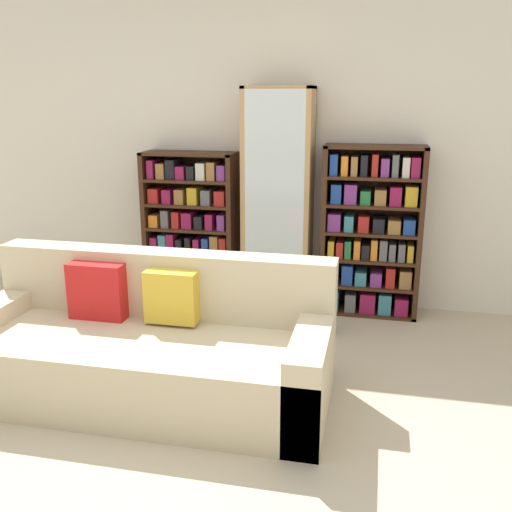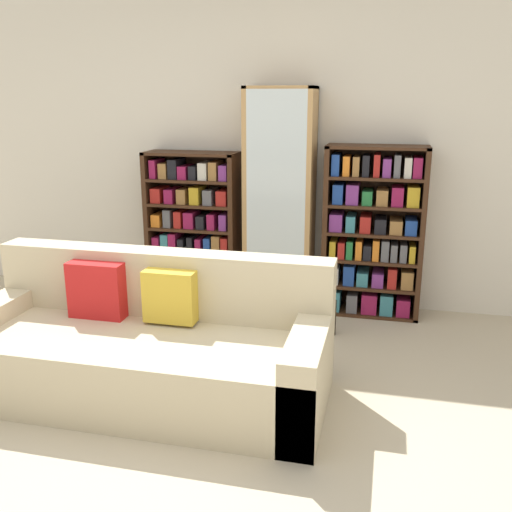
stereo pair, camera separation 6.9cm
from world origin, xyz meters
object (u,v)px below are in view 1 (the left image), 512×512
bookshelf_left (191,230)px  display_cabinet (278,202)px  bookshelf_right (371,234)px  wine_bottle (331,316)px  couch (148,350)px

bookshelf_left → display_cabinet: display_cabinet is taller
display_cabinet → bookshelf_right: size_ratio=1.32×
bookshelf_right → wine_bottle: bearing=-115.9°
bookshelf_right → wine_bottle: bookshelf_right is taller
couch → wine_bottle: size_ratio=6.17×
bookshelf_left → display_cabinet: (0.78, -0.02, 0.28)m
wine_bottle → display_cabinet: bearing=134.4°
bookshelf_left → bookshelf_right: bearing=-0.0°
bookshelf_left → bookshelf_right: bookshelf_right is taller
couch → bookshelf_left: bearing=99.5°
couch → wine_bottle: 1.54m
bookshelf_left → display_cabinet: bearing=-1.2°
display_cabinet → couch: bearing=-106.5°
wine_bottle → bookshelf_right: bearing=64.1°
display_cabinet → bookshelf_right: bearing=1.2°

